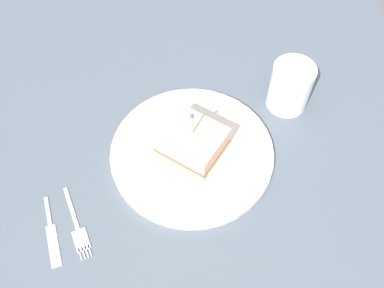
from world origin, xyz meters
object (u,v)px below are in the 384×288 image
(fork, at_px, (78,230))
(plate, at_px, (192,152))
(sandwich_half_center, at_px, (192,142))
(drink_glass, at_px, (290,88))
(knife, at_px, (52,234))

(fork, bearing_deg, plate, -59.68)
(sandwich_half_center, distance_m, drink_glass, 0.21)
(drink_glass, xyz_separation_m, knife, (-0.21, 0.43, -0.04))
(drink_glass, xyz_separation_m, fork, (-0.21, 0.39, -0.04))
(fork, bearing_deg, knife, 92.55)
(drink_glass, bearing_deg, sandwich_half_center, 115.18)
(fork, xyz_separation_m, knife, (-0.00, 0.04, 0.00))
(drink_glass, height_order, fork, drink_glass)
(plate, height_order, drink_glass, drink_glass)
(plate, bearing_deg, drink_glass, -64.82)
(drink_glass, height_order, knife, drink_glass)
(sandwich_half_center, bearing_deg, drink_glass, -64.82)
(sandwich_half_center, distance_m, knife, 0.27)
(sandwich_half_center, relative_size, drink_glass, 1.42)
(sandwich_half_center, xyz_separation_m, fork, (-0.11, 0.20, -0.04))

